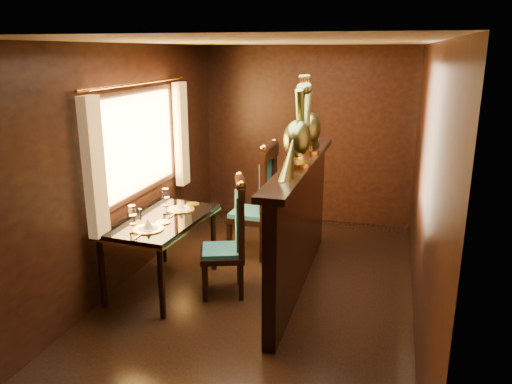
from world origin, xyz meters
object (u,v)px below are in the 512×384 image
chair_right (262,197)px  peacock_right (309,114)px  peacock_left (297,122)px  chair_left (233,233)px  dining_table (161,224)px

chair_right → peacock_right: bearing=-23.5°
chair_right → peacock_left: peacock_left is taller
chair_right → peacock_left: bearing=-54.9°
peacock_left → chair_left: bearing=-172.5°
peacock_left → dining_table: bearing=-173.3°
dining_table → peacock_left: bearing=10.7°
dining_table → chair_right: (0.79, 1.10, 0.04)m
dining_table → peacock_right: size_ratio=1.62×
dining_table → chair_right: 1.35m
chair_right → dining_table: bearing=-122.5°
chair_right → peacock_left: 1.52m
chair_left → peacock_right: peacock_right is taller
peacock_left → peacock_right: (0.00, 0.65, -0.00)m
dining_table → peacock_right: (1.38, 0.81, 1.08)m
dining_table → chair_right: bearing=58.5°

